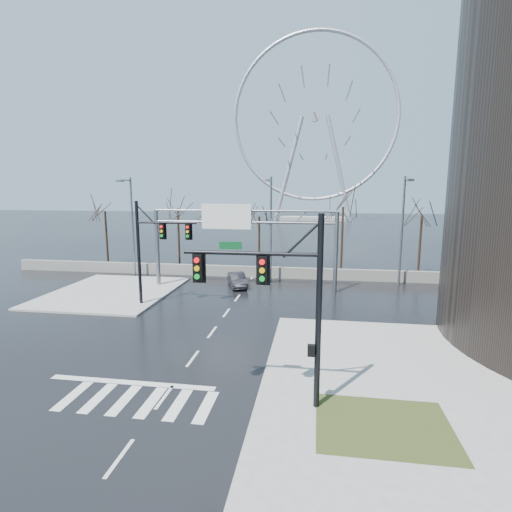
% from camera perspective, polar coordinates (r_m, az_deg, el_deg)
% --- Properties ---
extents(ground, '(260.00, 260.00, 0.00)m').
position_cam_1_polar(ground, '(22.11, -9.03, -14.27)').
color(ground, black).
rests_on(ground, ground).
extents(sidewalk_right_ext, '(12.00, 10.00, 0.15)m').
position_cam_1_polar(sidewalk_right_ext, '(23.27, 17.53, -13.17)').
color(sidewalk_right_ext, gray).
rests_on(sidewalk_right_ext, ground).
extents(sidewalk_far, '(10.00, 12.00, 0.15)m').
position_cam_1_polar(sidewalk_far, '(36.79, -19.80, -4.85)').
color(sidewalk_far, gray).
rests_on(sidewalk_far, ground).
extents(grass_strip, '(5.00, 4.00, 0.02)m').
position_cam_1_polar(grass_strip, '(16.91, 17.75, -22.08)').
color(grass_strip, '#283616').
rests_on(grass_strip, sidewalk_near).
extents(barrier_wall, '(52.00, 0.50, 1.10)m').
position_cam_1_polar(barrier_wall, '(40.59, -0.47, -2.25)').
color(barrier_wall, slate).
rests_on(barrier_wall, ground).
extents(signal_mast_near, '(5.52, 0.41, 8.00)m').
position_cam_1_polar(signal_mast_near, '(15.75, 4.05, -5.27)').
color(signal_mast_near, black).
rests_on(signal_mast_near, ground).
extents(signal_mast_far, '(4.72, 0.41, 8.00)m').
position_cam_1_polar(signal_mast_far, '(30.98, -14.60, 1.75)').
color(signal_mast_far, black).
rests_on(signal_mast_far, ground).
extents(sign_gantry, '(16.36, 0.40, 7.60)m').
position_cam_1_polar(sign_gantry, '(35.02, -2.41, 3.51)').
color(sign_gantry, slate).
rests_on(sign_gantry, ground).
extents(streetlight_left, '(0.50, 2.55, 10.00)m').
position_cam_1_polar(streetlight_left, '(41.74, -17.46, 5.04)').
color(streetlight_left, slate).
rests_on(streetlight_left, ground).
extents(streetlight_mid, '(0.50, 2.55, 10.00)m').
position_cam_1_polar(streetlight_mid, '(37.75, 2.08, 5.03)').
color(streetlight_mid, slate).
rests_on(streetlight_mid, ground).
extents(streetlight_right, '(0.50, 2.55, 10.00)m').
position_cam_1_polar(streetlight_right, '(38.27, 20.28, 4.50)').
color(streetlight_right, slate).
rests_on(streetlight_right, ground).
extents(tree_far_left, '(3.50, 3.50, 7.00)m').
position_cam_1_polar(tree_far_left, '(49.71, -20.73, 5.17)').
color(tree_far_left, black).
rests_on(tree_far_left, ground).
extents(tree_left, '(3.75, 3.75, 7.50)m').
position_cam_1_polar(tree_left, '(45.48, -11.09, 5.76)').
color(tree_left, black).
rests_on(tree_left, ground).
extents(tree_center, '(3.25, 3.25, 6.50)m').
position_cam_1_polar(tree_center, '(44.33, 0.45, 4.80)').
color(tree_center, black).
rests_on(tree_center, ground).
extents(tree_right, '(3.90, 3.90, 7.80)m').
position_cam_1_polar(tree_right, '(42.88, 12.31, 5.81)').
color(tree_right, black).
rests_on(tree_right, ground).
extents(tree_far_right, '(3.40, 3.40, 6.80)m').
position_cam_1_polar(tree_far_right, '(44.64, 22.56, 4.41)').
color(tree_far_right, black).
rests_on(tree_far_right, ground).
extents(ferris_wheel, '(45.00, 6.00, 50.91)m').
position_cam_1_polar(ferris_wheel, '(115.51, 8.36, 18.12)').
color(ferris_wheel, gray).
rests_on(ferris_wheel, ground).
extents(car, '(2.65, 4.12, 1.28)m').
position_cam_1_polar(car, '(36.62, -2.70, -3.43)').
color(car, black).
rests_on(car, ground).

